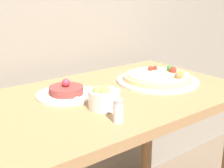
% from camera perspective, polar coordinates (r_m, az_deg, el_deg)
% --- Properties ---
extents(dining_table, '(1.08, 0.63, 0.79)m').
position_cam_1_polar(dining_table, '(1.22, -1.22, -8.45)').
color(dining_table, '#AD7F51').
rests_on(dining_table, ground_plane).
extents(pizza_plate, '(0.35, 0.35, 0.06)m').
position_cam_1_polar(pizza_plate, '(1.34, 8.45, 1.11)').
color(pizza_plate, silver).
rests_on(pizza_plate, dining_table).
extents(tartare_plate, '(0.22, 0.22, 0.07)m').
position_cam_1_polar(tartare_plate, '(1.16, -8.34, -1.51)').
color(tartare_plate, silver).
rests_on(tartare_plate, dining_table).
extents(small_bowl, '(0.11, 0.11, 0.08)m').
position_cam_1_polar(small_bowl, '(1.03, -1.48, -2.49)').
color(small_bowl, silver).
rests_on(small_bowl, dining_table).
extents(salt_shaker, '(0.03, 0.03, 0.07)m').
position_cam_1_polar(salt_shaker, '(0.93, 1.13, -4.98)').
color(salt_shaker, silver).
rests_on(salt_shaker, dining_table).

